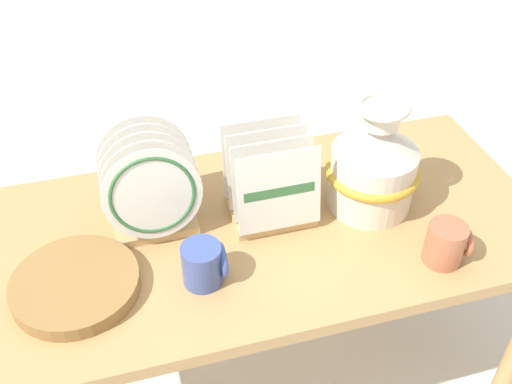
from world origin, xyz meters
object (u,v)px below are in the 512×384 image
ceramic_vase (374,163)px  dish_rack_round_plates (150,189)px  mug_cobalt_glaze (204,264)px  mug_terracotta_glaze (447,243)px  dish_rack_square_plates (270,188)px  wicker_charger_stack (75,285)px

ceramic_vase → dish_rack_round_plates: ceramic_vase is taller
mug_cobalt_glaze → mug_terracotta_glaze: 0.55m
dish_rack_square_plates → dish_rack_round_plates: bearing=172.1°
ceramic_vase → wicker_charger_stack: 0.75m
ceramic_vase → mug_cobalt_glaze: size_ratio=2.97×
ceramic_vase → dish_rack_square_plates: (-0.26, 0.03, -0.05)m
dish_rack_square_plates → mug_terracotta_glaze: dish_rack_square_plates is taller
ceramic_vase → mug_cobalt_glaze: (-0.46, -0.15, -0.08)m
wicker_charger_stack → dish_rack_round_plates: bearing=40.8°
dish_rack_round_plates → dish_rack_square_plates: (0.28, -0.04, -0.03)m
mug_terracotta_glaze → dish_rack_round_plates: bearing=154.1°
dish_rack_square_plates → mug_cobalt_glaze: (-0.20, -0.18, -0.03)m
dish_rack_round_plates → dish_rack_square_plates: dish_rack_round_plates is taller
wicker_charger_stack → mug_cobalt_glaze: 0.28m
dish_rack_round_plates → mug_cobalt_glaze: 0.24m
ceramic_vase → wicker_charger_stack: bearing=-172.3°
dish_rack_round_plates → mug_terracotta_glaze: bearing=-25.9°
wicker_charger_stack → mug_cobalt_glaze: size_ratio=2.77×
dish_rack_square_plates → wicker_charger_stack: dish_rack_square_plates is taller
wicker_charger_stack → dish_rack_square_plates: bearing=15.3°
dish_rack_round_plates → wicker_charger_stack: dish_rack_round_plates is taller
wicker_charger_stack → mug_cobalt_glaze: bearing=-9.3°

